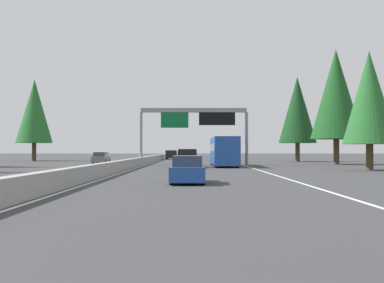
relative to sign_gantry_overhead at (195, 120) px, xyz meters
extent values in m
plane|color=#38383A|center=(9.16, 6.03, -5.29)|extent=(320.00, 320.00, 0.00)
cube|color=#9E9B93|center=(29.16, 6.33, -4.84)|extent=(180.00, 0.56, 0.90)
cube|color=silver|center=(19.16, -5.49, -5.28)|extent=(160.00, 0.16, 0.01)
cube|color=silver|center=(19.16, 5.78, -5.28)|extent=(160.00, 0.16, 0.01)
cylinder|color=gray|center=(0.04, 6.33, -2.21)|extent=(0.36, 0.36, 6.14)
cylinder|color=gray|center=(0.04, -5.99, -2.21)|extent=(0.36, 0.36, 6.14)
cube|color=gray|center=(0.04, 0.17, 1.11)|extent=(0.50, 12.32, 0.50)
cube|color=#0C602D|center=(-0.11, 2.39, 0.01)|extent=(0.12, 3.20, 1.90)
cube|color=black|center=(-0.11, -2.54, 0.11)|extent=(0.16, 4.20, 1.50)
cube|color=#1E4793|center=(-29.15, 0.57, -4.76)|extent=(4.40, 1.80, 0.76)
cube|color=#2D3847|center=(-29.37, 0.57, -4.10)|extent=(2.46, 1.51, 0.56)
cylinder|color=black|center=(-27.74, 1.36, -4.97)|extent=(0.64, 0.22, 0.64)
cylinder|color=black|center=(-27.74, -0.22, -4.97)|extent=(0.64, 0.22, 0.64)
cylinder|color=black|center=(-30.56, 1.36, -4.97)|extent=(0.64, 0.22, 0.64)
cylinder|color=black|center=(-30.56, -0.22, -4.97)|extent=(0.64, 0.22, 0.64)
cube|color=black|center=(-7.22, 0.83, -4.68)|extent=(5.60, 2.00, 0.70)
cube|color=black|center=(-6.22, 0.83, -3.88)|extent=(2.24, 1.84, 0.90)
cube|color=#2D3847|center=(-6.22, 0.83, -3.79)|extent=(2.02, 1.92, 0.41)
cylinder|color=black|center=(-5.38, 1.69, -4.89)|extent=(0.80, 0.28, 0.80)
cylinder|color=black|center=(-5.38, -0.03, -4.89)|extent=(0.80, 0.28, 0.80)
cylinder|color=black|center=(-9.07, 1.69, -4.89)|extent=(0.80, 0.28, 0.80)
cylinder|color=black|center=(-9.07, -0.03, -4.89)|extent=(0.80, 0.28, 0.80)
cube|color=#1E4793|center=(-3.58, -3.09, -3.64)|extent=(11.50, 2.50, 2.90)
cube|color=#2D3847|center=(-3.58, -3.09, -3.27)|extent=(11.04, 2.55, 0.84)
cylinder|color=black|center=(0.45, -1.99, -4.79)|extent=(1.00, 0.30, 1.00)
cylinder|color=black|center=(0.45, -4.19, -4.79)|extent=(1.00, 0.30, 1.00)
cylinder|color=black|center=(-7.60, -1.99, -4.79)|extent=(1.00, 0.30, 1.00)
cylinder|color=black|center=(-7.60, -4.19, -4.79)|extent=(1.00, 0.30, 1.00)
cube|color=slate|center=(35.34, 0.48, -4.76)|extent=(4.40, 1.80, 0.76)
cube|color=#2D3847|center=(35.12, 0.48, -4.10)|extent=(2.46, 1.51, 0.56)
cylinder|color=black|center=(36.75, 1.27, -4.97)|extent=(0.64, 0.22, 0.64)
cylinder|color=black|center=(36.75, -0.31, -4.97)|extent=(0.64, 0.22, 0.64)
cylinder|color=black|center=(33.94, 1.27, -4.97)|extent=(0.64, 0.22, 0.64)
cylinder|color=black|center=(33.94, -0.31, -4.97)|extent=(0.64, 0.22, 0.64)
cube|color=black|center=(32.93, 4.27, -4.32)|extent=(5.00, 1.95, 1.44)
cube|color=#2D3847|center=(30.63, 4.27, -4.06)|extent=(0.08, 1.48, 0.56)
cylinder|color=black|center=(34.63, 5.13, -4.94)|extent=(0.70, 0.24, 0.70)
cylinder|color=black|center=(34.63, 3.42, -4.94)|extent=(0.70, 0.24, 0.70)
cylinder|color=black|center=(31.23, 5.13, -4.94)|extent=(0.70, 0.24, 0.70)
cylinder|color=black|center=(31.23, 3.42, -4.94)|extent=(0.70, 0.24, 0.70)
cube|color=slate|center=(8.06, 12.54, -4.76)|extent=(4.40, 1.80, 0.76)
cube|color=#2D3847|center=(7.84, 12.54, -4.10)|extent=(2.46, 1.51, 0.56)
cylinder|color=black|center=(9.47, 13.33, -4.97)|extent=(0.64, 0.22, 0.64)
cylinder|color=black|center=(9.47, 11.75, -4.97)|extent=(0.64, 0.22, 0.64)
cylinder|color=black|center=(6.65, 13.33, -4.97)|extent=(0.64, 0.22, 0.64)
cylinder|color=black|center=(6.65, 11.75, -4.97)|extent=(0.64, 0.22, 0.64)
cylinder|color=#4C3823|center=(-13.92, -15.00, -4.14)|extent=(0.61, 0.61, 2.29)
cone|color=#236028|center=(-13.92, -15.00, 1.05)|extent=(4.57, 4.57, 8.10)
cylinder|color=#4C3823|center=(2.60, -17.22, -3.74)|extent=(0.70, 0.70, 3.10)
cone|color=#194C1E|center=(2.60, -17.22, 3.32)|extent=(6.21, 6.21, 11.00)
cylinder|color=#4C3823|center=(16.05, -15.52, -3.88)|extent=(0.67, 0.67, 2.82)
cone|color=#143D19|center=(16.05, -15.52, 2.53)|extent=(5.64, 5.64, 9.99)
cylinder|color=#4C3823|center=(20.72, 25.84, -3.84)|extent=(0.68, 0.68, 2.89)
cone|color=#236028|center=(20.72, 25.84, 2.74)|extent=(5.79, 5.79, 10.26)
camera|label=1|loc=(-54.16, 0.29, -3.50)|focal=43.61mm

